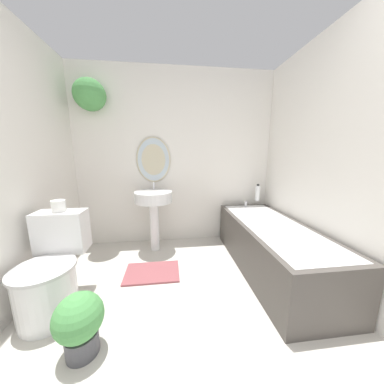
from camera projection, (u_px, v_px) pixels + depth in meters
The scene contains 9 objects.
wall_back at pixel (167, 153), 2.68m from camera, with size 2.82×0.37×2.40m.
wall_right at pixel (344, 162), 1.65m from camera, with size 0.06×2.61×2.40m.
toilet at pixel (52, 273), 1.55m from camera, with size 0.44×0.63×0.78m.
pedestal_sink at pixel (154, 204), 2.50m from camera, with size 0.48×0.48×0.90m.
bathtub at pixel (271, 246), 2.12m from camera, with size 0.69×1.69×0.60m.
shampoo_bottle at pixel (258, 193), 2.80m from camera, with size 0.07×0.07×0.24m.
potted_plant at pixel (80, 322), 1.21m from camera, with size 0.29×0.29×0.42m.
bath_mat at pixel (152, 272), 2.08m from camera, with size 0.57×0.38×0.02m.
toilet_paper_roll at pixel (59, 206), 1.66m from camera, with size 0.11×0.11×0.10m.
Camera 1 is at (-0.12, -0.25, 1.27)m, focal length 18.00 mm.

